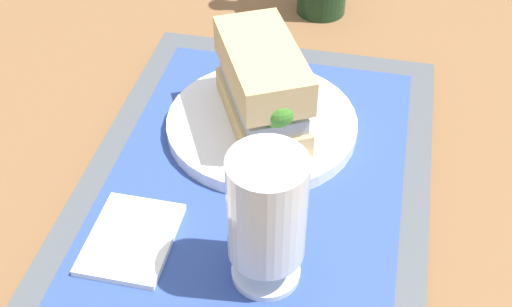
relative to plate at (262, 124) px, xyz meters
The scene contains 7 objects.
ground_plane 0.07m from the plate, ahead, with size 3.00×3.00×0.00m, color brown.
tray 0.07m from the plate, ahead, with size 0.44×0.32×0.02m, color #4C5156.
placemat 0.07m from the plate, ahead, with size 0.38×0.27×0.00m, color #2D4793.
plate is the anchor object (origin of this frame).
sandwich 0.05m from the plate, 27.16° to the left, with size 0.14×0.12×0.08m.
beer_glass 0.19m from the plate, 12.83° to the left, with size 0.06×0.06×0.12m.
napkin_folded 0.18m from the plate, 25.47° to the right, with size 0.09×0.07×0.01m, color white.
Camera 1 is at (0.43, 0.09, 0.46)m, focal length 46.62 mm.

